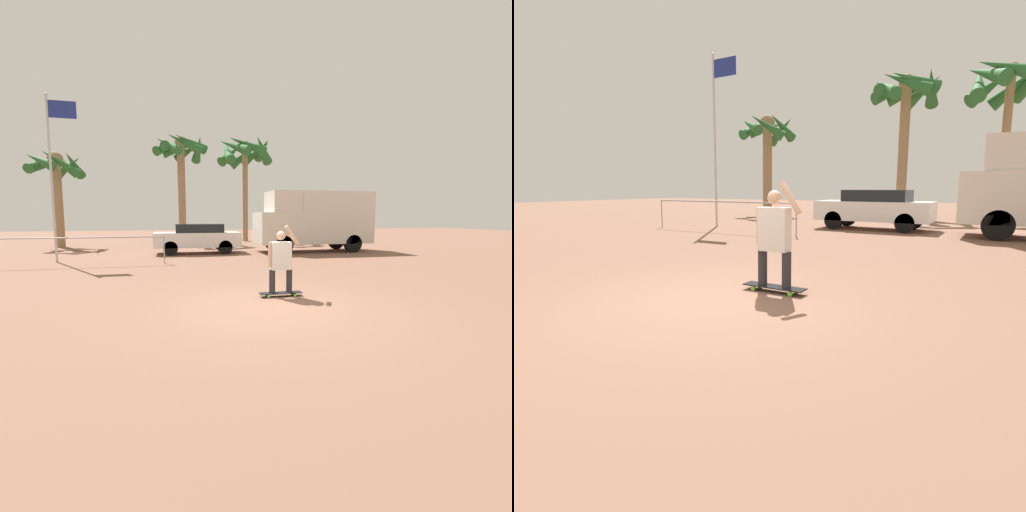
{
  "view_description": "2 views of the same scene",
  "coord_description": "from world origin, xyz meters",
  "views": [
    {
      "loc": [
        -1.85,
        -6.55,
        1.85
      ],
      "look_at": [
        0.08,
        1.71,
        0.85
      ],
      "focal_mm": 24.0,
      "sensor_mm": 36.0,
      "label": 1
    },
    {
      "loc": [
        3.34,
        -4.19,
        1.55
      ],
      "look_at": [
        0.14,
        1.29,
        0.46
      ],
      "focal_mm": 28.0,
      "sensor_mm": 36.0,
      "label": 2
    }
  ],
  "objects": [
    {
      "name": "palm_tree_center_background",
      "position": [
        -1.45,
        17.68,
        6.01
      ],
      "size": [
        3.74,
        3.81,
        7.32
      ],
      "color": "#8E704C",
      "rests_on": "ground_plane"
    },
    {
      "name": "flagpole",
      "position": [
        -6.46,
        8.55,
        3.82
      ],
      "size": [
        1.1,
        0.12,
        6.53
      ],
      "color": "#B7B7BC",
      "rests_on": "ground_plane"
    },
    {
      "name": "person_skateboarder",
      "position": [
        0.47,
        0.87,
        0.88
      ],
      "size": [
        0.74,
        0.22,
        1.55
      ],
      "color": "#28282D",
      "rests_on": "skateboard"
    },
    {
      "name": "skateboard",
      "position": [
        0.47,
        0.87,
        0.08
      ],
      "size": [
        0.99,
        0.24,
        0.09
      ],
      "color": "black",
      "rests_on": "ground_plane"
    },
    {
      "name": "palm_tree_near_van",
      "position": [
        3.18,
        18.33,
        6.33
      ],
      "size": [
        4.35,
        4.29,
        7.57
      ],
      "color": "#8E704C",
      "rests_on": "ground_plane"
    },
    {
      "name": "ground_plane",
      "position": [
        0.0,
        0.0,
        0.0
      ],
      "size": [
        80.0,
        80.0,
        0.0
      ],
      "primitive_type": "plane",
      "color": "brown"
    },
    {
      "name": "plaza_railing_segment",
      "position": [
        -5.27,
        7.2,
        0.94
      ],
      "size": [
        5.92,
        0.05,
        1.08
      ],
      "color": "#99999E",
      "rests_on": "ground_plane"
    },
    {
      "name": "palm_tree_far_left",
      "position": [
        -8.68,
        16.08,
        4.38
      ],
      "size": [
        3.19,
        3.41,
        5.65
      ],
      "color": "#8E704C",
      "rests_on": "ground_plane"
    },
    {
      "name": "parked_car_white",
      "position": [
        -0.81,
        10.7,
        0.79
      ],
      "size": [
        4.18,
        1.73,
        1.46
      ],
      "color": "black",
      "rests_on": "ground_plane"
    }
  ]
}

